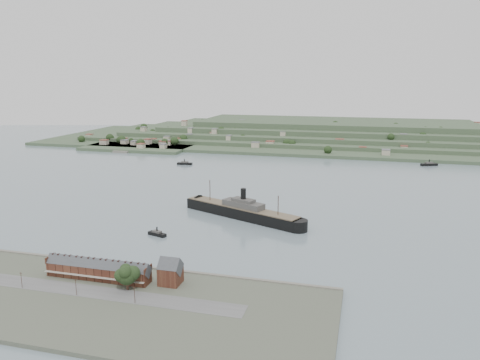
% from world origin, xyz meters
% --- Properties ---
extents(ground, '(1400.00, 1400.00, 0.00)m').
position_xyz_m(ground, '(0.00, 0.00, 0.00)').
color(ground, slate).
rests_on(ground, ground).
extents(near_shore, '(220.00, 80.00, 2.60)m').
position_xyz_m(near_shore, '(0.00, -186.75, 1.01)').
color(near_shore, '#4C5142').
rests_on(near_shore, ground).
extents(terrace_row, '(55.60, 9.80, 11.07)m').
position_xyz_m(terrace_row, '(-10.00, -168.02, 6.84)').
color(terrace_row, '#462319').
rests_on(terrace_row, ground).
extents(gabled_building, '(10.40, 10.18, 14.09)m').
position_xyz_m(gabled_building, '(27.50, -164.00, 8.19)').
color(gabled_building, '#462319').
rests_on(gabled_building, ground).
extents(far_peninsula, '(760.00, 309.00, 30.00)m').
position_xyz_m(far_peninsula, '(27.91, 393.10, 11.88)').
color(far_peninsula, '#3E5337').
rests_on(far_peninsula, ground).
extents(steamship, '(105.24, 54.32, 26.74)m').
position_xyz_m(steamship, '(28.19, -40.84, 4.94)').
color(steamship, black).
rests_on(steamship, ground).
extents(tugboat, '(13.78, 7.43, 6.00)m').
position_xyz_m(tugboat, '(-11.84, -95.28, 1.46)').
color(tugboat, black).
rests_on(tugboat, ground).
extents(ferry_west, '(18.16, 6.43, 6.68)m').
position_xyz_m(ferry_west, '(-88.41, 145.22, 1.61)').
color(ferry_west, black).
rests_on(ferry_west, ground).
extents(ferry_east, '(20.01, 12.96, 7.31)m').
position_xyz_m(ferry_east, '(189.54, 213.63, 1.76)').
color(ferry_east, black).
rests_on(ferry_east, ground).
extents(fig_tree, '(11.56, 10.01, 12.90)m').
position_xyz_m(fig_tree, '(10.41, -175.79, 9.87)').
color(fig_tree, '#3B251B').
rests_on(fig_tree, ground).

